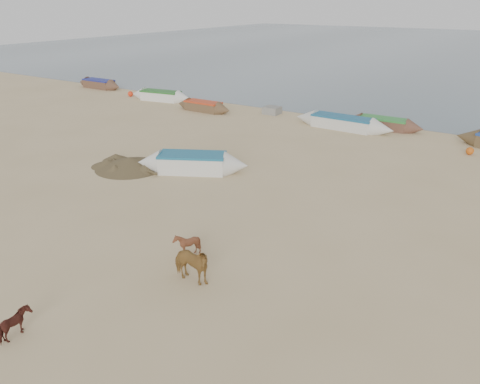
% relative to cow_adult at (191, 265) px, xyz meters
% --- Properties ---
extents(ground, '(140.00, 140.00, 0.00)m').
position_rel_cow_adult_xyz_m(ground, '(-1.46, 1.03, -0.64)').
color(ground, tan).
rests_on(ground, ground).
extents(cow_adult, '(1.51, 0.70, 1.27)m').
position_rel_cow_adult_xyz_m(cow_adult, '(0.00, 0.00, 0.00)').
color(cow_adult, olive).
rests_on(cow_adult, ground).
extents(calf_front, '(0.96, 0.90, 0.87)m').
position_rel_cow_adult_xyz_m(calf_front, '(-1.16, 1.22, -0.20)').
color(calf_front, brown).
rests_on(calf_front, ground).
extents(calf_right, '(0.99, 1.02, 0.79)m').
position_rel_cow_adult_xyz_m(calf_right, '(-2.21, -4.55, -0.24)').
color(calf_right, '#4F2119').
rests_on(calf_right, ground).
extents(near_canoe, '(5.72, 3.90, 0.98)m').
position_rel_cow_adult_xyz_m(near_canoe, '(-6.31, 7.99, -0.15)').
color(near_canoe, silver).
rests_on(near_canoe, ground).
extents(debris_pile, '(3.92, 3.92, 0.56)m').
position_rel_cow_adult_xyz_m(debris_pile, '(-9.48, 6.68, -0.35)').
color(debris_pile, brown).
rests_on(debris_pile, ground).
extents(waterline_canoes, '(58.84, 4.16, 0.90)m').
position_rel_cow_adult_xyz_m(waterline_canoes, '(-2.17, 20.97, -0.22)').
color(waterline_canoes, brown).
rests_on(waterline_canoes, ground).
extents(beach_clutter, '(46.39, 3.47, 0.64)m').
position_rel_cow_adult_xyz_m(beach_clutter, '(3.02, 20.37, -0.34)').
color(beach_clutter, '#28593D').
rests_on(beach_clutter, ground).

